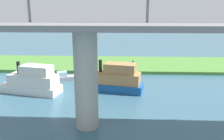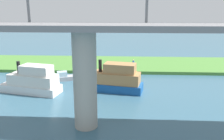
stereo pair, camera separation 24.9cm
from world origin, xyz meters
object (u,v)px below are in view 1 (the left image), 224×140
(bridge_pylon, at_px, (86,81))
(motorboat_white, at_px, (32,82))
(person_on_bank, at_px, (133,63))
(pontoon_yellow, at_px, (114,80))
(houseboat_blue, at_px, (65,77))
(mooring_post, at_px, (125,66))
(skiff_small, at_px, (21,80))

(bridge_pylon, xyz_separation_m, motorboat_white, (8.18, -8.54, -2.89))
(person_on_bank, height_order, pontoon_yellow, pontoon_yellow)
(bridge_pylon, relative_size, motorboat_white, 1.08)
(motorboat_white, bearing_deg, person_on_bank, -138.45)
(pontoon_yellow, xyz_separation_m, houseboat_blue, (7.46, -4.19, -1.01))
(motorboat_white, bearing_deg, mooring_post, -138.24)
(person_on_bank, relative_size, skiff_small, 0.35)
(bridge_pylon, bearing_deg, person_on_bank, -103.66)
(pontoon_yellow, height_order, motorboat_white, pontoon_yellow)
(pontoon_yellow, xyz_separation_m, motorboat_white, (10.26, 1.22, -0.03))
(skiff_small, relative_size, motorboat_white, 0.50)
(person_on_bank, height_order, houseboat_blue, person_on_bank)
(person_on_bank, distance_m, mooring_post, 1.67)
(bridge_pylon, height_order, person_on_bank, bridge_pylon)
(bridge_pylon, relative_size, pontoon_yellow, 1.06)
(mooring_post, bearing_deg, skiff_small, 24.97)
(person_on_bank, distance_m, motorboat_white, 17.47)
(bridge_pylon, xyz_separation_m, skiff_small, (11.26, -12.15, -3.88))
(bridge_pylon, distance_m, motorboat_white, 12.17)
(mooring_post, relative_size, motorboat_white, 0.13)
(pontoon_yellow, relative_size, motorboat_white, 1.02)
(pontoon_yellow, height_order, skiff_small, pontoon_yellow)
(pontoon_yellow, relative_size, skiff_small, 2.04)
(mooring_post, height_order, pontoon_yellow, pontoon_yellow)
(bridge_pylon, distance_m, houseboat_blue, 15.44)
(skiff_small, bearing_deg, person_on_bank, -153.70)
(mooring_post, distance_m, skiff_small, 16.41)
(motorboat_white, bearing_deg, bridge_pylon, 133.77)
(bridge_pylon, relative_size, skiff_small, 2.17)
(person_on_bank, xyz_separation_m, skiff_small, (16.15, 7.98, -0.74))
(motorboat_white, bearing_deg, pontoon_yellow, -173.24)
(bridge_pylon, distance_m, pontoon_yellow, 10.38)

